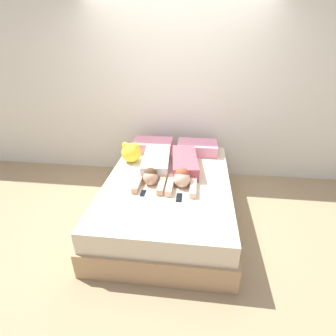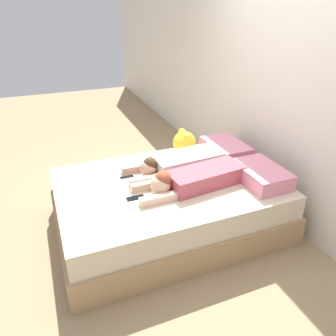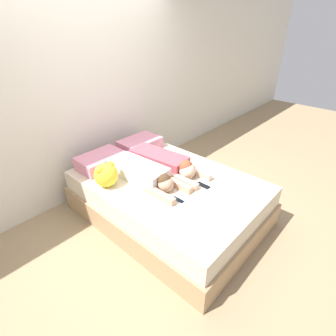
# 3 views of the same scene
# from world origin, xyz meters

# --- Properties ---
(ground_plane) EXTENTS (12.00, 12.00, 0.00)m
(ground_plane) POSITION_xyz_m (0.00, 0.00, 0.00)
(ground_plane) COLOR #9E8460
(wall_back) EXTENTS (12.00, 0.06, 2.60)m
(wall_back) POSITION_xyz_m (0.00, 1.22, 1.30)
(wall_back) COLOR silver
(wall_back) RESTS_ON ground_plane
(bed) EXTENTS (1.50, 2.14, 0.52)m
(bed) POSITION_xyz_m (0.00, 0.00, 0.25)
(bed) COLOR tan
(bed) RESTS_ON ground_plane
(pillow_head_left) EXTENTS (0.56, 0.38, 0.15)m
(pillow_head_left) POSITION_xyz_m (-0.32, 0.82, 0.59)
(pillow_head_left) COLOR pink
(pillow_head_left) RESTS_ON bed
(pillow_head_right) EXTENTS (0.56, 0.38, 0.15)m
(pillow_head_right) POSITION_xyz_m (0.32, 0.82, 0.59)
(pillow_head_right) COLOR pink
(pillow_head_right) RESTS_ON bed
(person_left) EXTENTS (0.37, 1.02, 0.20)m
(person_left) POSITION_xyz_m (-0.18, 0.18, 0.60)
(person_left) COLOR silver
(person_left) RESTS_ON bed
(person_right) EXTENTS (0.38, 1.07, 0.22)m
(person_right) POSITION_xyz_m (0.17, 0.18, 0.60)
(person_right) COLOR #B24C59
(person_right) RESTS_ON bed
(cell_phone_left) EXTENTS (0.06, 0.16, 0.01)m
(cell_phone_left) POSITION_xyz_m (-0.23, -0.35, 0.52)
(cell_phone_left) COLOR silver
(cell_phone_left) RESTS_ON bed
(cell_phone_right) EXTENTS (0.06, 0.16, 0.01)m
(cell_phone_right) POSITION_xyz_m (0.16, -0.38, 0.52)
(cell_phone_right) COLOR black
(cell_phone_right) RESTS_ON bed
(plush_toy) EXTENTS (0.26, 0.26, 0.27)m
(plush_toy) POSITION_xyz_m (-0.54, 0.42, 0.66)
(plush_toy) COLOR yellow
(plush_toy) RESTS_ON bed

